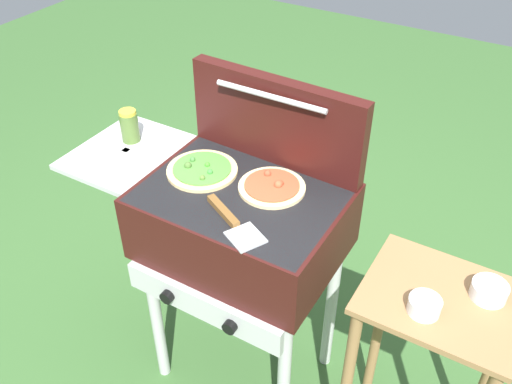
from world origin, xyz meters
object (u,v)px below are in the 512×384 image
Objects in this scene: grill at (239,226)px; topping_bowl_near at (424,306)px; spatula at (232,222)px; pizza_pepperoni at (272,186)px; topping_bowl_far at (489,291)px; pizza_veggie at (202,170)px; sauce_jar at (129,126)px; prep_table at (428,348)px.

grill reaches higher than topping_bowl_near.
topping_bowl_near is (0.57, 0.07, -0.10)m from spatula.
pizza_pepperoni reaches higher than topping_bowl_far.
pizza_veggie is 2.32× the size of topping_bowl_far.
sauce_jar is at bearing -179.79° from topping_bowl_far.
sauce_jar is (-0.33, 0.03, 0.05)m from pizza_veggie.
pizza_veggie is 0.90m from prep_table.
topping_bowl_near is at bearing -133.86° from topping_bowl_far.
pizza_veggie reaches higher than grill.
spatula is at bearing -64.07° from grill.
topping_bowl_far is (0.14, 0.14, -0.00)m from topping_bowl_near.
topping_bowl_far is at bearing 0.13° from pizza_pepperoni.
topping_bowl_near is at bearing -7.04° from sauce_jar.
spatula is 0.58m from topping_bowl_near.
pizza_veggie is (-0.24, -0.04, -0.00)m from pizza_pepperoni.
pizza_veggie reaches higher than topping_bowl_far.
grill is 0.53m from sauce_jar.
topping_bowl_near is at bearing -14.43° from pizza_pepperoni.
pizza_veggie reaches higher than prep_table.
topping_bowl_far is at bearing 2.37° from pizza_veggie.
topping_bowl_far is (0.71, 0.21, -0.10)m from spatula.
pizza_pepperoni is 2.38× the size of topping_bowl_near.
grill is 0.65m from topping_bowl_near.
pizza_pepperoni is 0.25m from pizza_veggie.
grill is 0.78m from topping_bowl_far.
topping_bowl_near is (0.80, -0.11, -0.10)m from pizza_veggie.
pizza_veggie is at bearing -5.87° from sauce_jar.
grill is at bearing -141.67° from pizza_pepperoni.
sauce_jar reaches higher than pizza_veggie.
topping_bowl_far is (0.94, 0.04, -0.10)m from pizza_veggie.
prep_table is at bearing -148.29° from topping_bowl_far.
prep_table is (0.59, -0.06, -0.35)m from pizza_pepperoni.
sauce_jar is 1.23m from prep_table.
pizza_pepperoni reaches higher than spatula.
prep_table is at bearing -1.79° from pizza_veggie.
sauce_jar reaches higher than topping_bowl_far.
pizza_pepperoni reaches higher than topping_bowl_near.
grill is 9.48× the size of topping_bowl_far.
grill reaches higher than topping_bowl_far.
topping_bowl_far is (0.78, 0.07, 0.05)m from grill.
pizza_veggie is 0.92× the size of spatula.
pizza_pepperoni is 0.84× the size of spatula.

